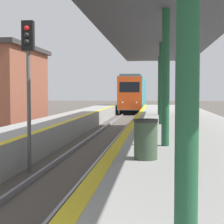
# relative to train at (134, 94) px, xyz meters

# --- Properties ---
(train) EXTENTS (2.65, 18.62, 4.41)m
(train) POSITION_rel_train_xyz_m (0.00, 0.00, 0.00)
(train) COLOR black
(train) RESTS_ON ground
(signal_mid) EXTENTS (0.36, 0.31, 4.67)m
(signal_mid) POSITION_rel_train_xyz_m (-1.19, -37.40, 1.01)
(signal_mid) COLOR #595959
(signal_mid) RESTS_ON ground
(station_canopy) EXTENTS (4.64, 27.39, 3.89)m
(station_canopy) POSITION_rel_train_xyz_m (2.95, -34.89, 2.54)
(station_canopy) COLOR #1E5133
(station_canopy) RESTS_ON platform_right
(trash_bin) EXTENTS (0.53, 0.53, 0.87)m
(trash_bin) POSITION_rel_train_xyz_m (2.48, -40.40, -0.76)
(trash_bin) COLOR #384C38
(trash_bin) RESTS_ON platform_right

